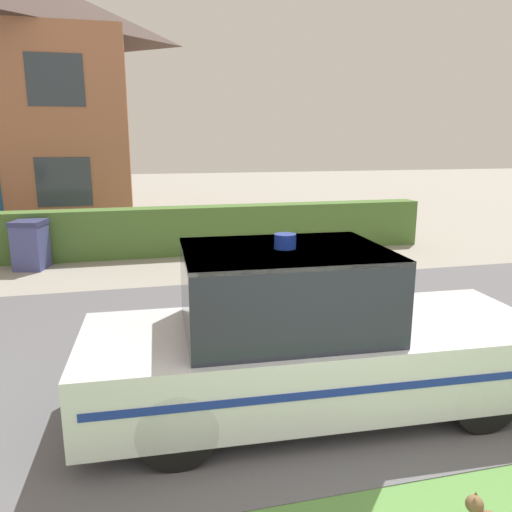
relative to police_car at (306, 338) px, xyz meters
name	(u,v)px	position (x,y,z in m)	size (l,w,h in m)	color
road_strip	(262,343)	(-0.01, 1.71, -0.75)	(28.00, 6.00, 0.01)	#5B5B60
garden_hedge	(207,230)	(0.10, 7.38, -0.19)	(10.82, 0.59, 1.13)	#4C7233
police_car	(306,338)	(0.00, 0.00, 0.00)	(4.58, 1.81, 1.79)	black
wheelie_bin	(31,244)	(-3.73, 6.74, -0.23)	(0.75, 0.80, 1.03)	#474C8C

